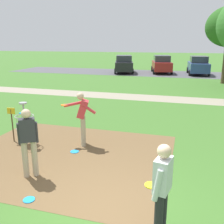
# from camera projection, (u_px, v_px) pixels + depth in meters

# --- Properties ---
(ground_plane) EXTENTS (160.00, 160.00, 0.00)m
(ground_plane) POSITION_uv_depth(u_px,v_px,m) (103.00, 218.00, 4.82)
(ground_plane) COLOR #3D6B28
(dirt_tee_pad) EXTENTS (5.94, 4.90, 0.01)m
(dirt_tee_pad) POSITION_uv_depth(u_px,v_px,m) (67.00, 156.00, 7.47)
(dirt_tee_pad) COLOR brown
(dirt_tee_pad) RESTS_ON ground
(disc_golf_basket) EXTENTS (0.98, 0.58, 1.39)m
(disc_golf_basket) POSITION_uv_depth(u_px,v_px,m) (23.00, 122.00, 8.14)
(disc_golf_basket) COLOR #9E9EA3
(disc_golf_basket) RESTS_ON ground
(player_foreground_watching) EXTENTS (0.43, 0.49, 1.71)m
(player_foreground_watching) POSITION_uv_depth(u_px,v_px,m) (162.00, 188.00, 4.05)
(player_foreground_watching) COLOR #232328
(player_foreground_watching) RESTS_ON ground
(player_throwing) EXTENTS (0.48, 0.45, 1.71)m
(player_throwing) POSITION_uv_depth(u_px,v_px,m) (28.00, 139.00, 6.09)
(player_throwing) COLOR tan
(player_throwing) RESTS_ON ground
(player_waiting_right) EXTENTS (1.17, 0.47, 1.71)m
(player_waiting_right) POSITION_uv_depth(u_px,v_px,m) (82.00, 115.00, 8.01)
(player_waiting_right) COLOR tan
(player_waiting_right) RESTS_ON ground
(frisbee_near_basket) EXTENTS (0.26, 0.26, 0.02)m
(frisbee_near_basket) POSITION_uv_depth(u_px,v_px,m) (75.00, 152.00, 7.72)
(frisbee_near_basket) COLOR #1E93DB
(frisbee_near_basket) RESTS_ON ground
(frisbee_by_tee) EXTENTS (0.25, 0.25, 0.02)m
(frisbee_by_tee) POSITION_uv_depth(u_px,v_px,m) (29.00, 200.00, 5.36)
(frisbee_by_tee) COLOR #1E93DB
(frisbee_by_tee) RESTS_ON ground
(frisbee_far_left) EXTENTS (0.21, 0.21, 0.02)m
(frisbee_far_left) POSITION_uv_depth(u_px,v_px,m) (21.00, 113.00, 11.92)
(frisbee_far_left) COLOR #1E93DB
(frisbee_far_left) RESTS_ON ground
(frisbee_far_right) EXTENTS (0.23, 0.23, 0.02)m
(frisbee_far_right) POSITION_uv_depth(u_px,v_px,m) (34.00, 128.00, 9.81)
(frisbee_far_right) COLOR red
(frisbee_far_right) RESTS_ON ground
(frisbee_scattered_a) EXTENTS (0.23, 0.23, 0.02)m
(frisbee_scattered_a) POSITION_uv_depth(u_px,v_px,m) (27.00, 136.00, 9.02)
(frisbee_scattered_a) COLOR orange
(frisbee_scattered_a) RESTS_ON ground
(parking_lot_strip) EXTENTS (36.00, 6.00, 0.01)m
(parking_lot_strip) POSITION_uv_depth(u_px,v_px,m) (174.00, 74.00, 26.68)
(parking_lot_strip) COLOR #4C4C51
(parking_lot_strip) RESTS_ON ground
(parked_car_leftmost) EXTENTS (2.78, 4.51, 1.84)m
(parked_car_leftmost) POSITION_uv_depth(u_px,v_px,m) (124.00, 64.00, 27.46)
(parked_car_leftmost) COLOR black
(parked_car_leftmost) RESTS_ON ground
(parked_car_center_left) EXTENTS (2.60, 4.47, 1.84)m
(parked_car_center_left) POSITION_uv_depth(u_px,v_px,m) (162.00, 64.00, 27.31)
(parked_car_center_left) COLOR maroon
(parked_car_center_left) RESTS_ON ground
(parked_car_center_right) EXTENTS (2.23, 4.33, 1.84)m
(parked_car_center_right) POSITION_uv_depth(u_px,v_px,m) (198.00, 65.00, 25.99)
(parked_car_center_right) COLOR #2D4784
(parked_car_center_right) RESTS_ON ground
(gravel_path) EXTENTS (40.00, 1.81, 0.00)m
(gravel_path) POSITION_uv_depth(u_px,v_px,m) (162.00, 99.00, 15.00)
(gravel_path) COLOR gray
(gravel_path) RESTS_ON ground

